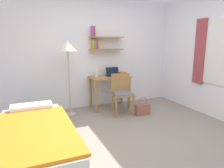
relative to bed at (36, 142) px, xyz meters
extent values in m
plane|color=gray|center=(1.52, -0.08, -0.24)|extent=(5.28, 5.28, 0.00)
cube|color=white|center=(1.52, 1.95, 1.06)|extent=(4.40, 0.05, 2.60)
cube|color=#9E703D|center=(1.77, 1.81, 1.14)|extent=(0.81, 0.22, 0.02)
cube|color=orange|center=(1.44, 1.84, 1.26)|extent=(0.02, 0.14, 0.22)
cube|color=#4CA856|center=(1.47, 1.85, 1.27)|extent=(0.03, 0.13, 0.24)
cube|color=purple|center=(1.51, 1.84, 1.26)|extent=(0.04, 0.14, 0.22)
cube|color=orange|center=(1.57, 1.85, 1.26)|extent=(0.03, 0.13, 0.21)
cube|color=#9E703D|center=(1.77, 1.81, 1.43)|extent=(0.81, 0.22, 0.02)
cube|color=purple|center=(1.44, 1.84, 1.56)|extent=(0.02, 0.14, 0.24)
cube|color=#D13D38|center=(1.48, 1.85, 1.55)|extent=(0.03, 0.12, 0.23)
cube|color=silver|center=(3.51, 0.08, 1.11)|extent=(0.02, 0.88, 1.29)
cube|color=white|center=(3.51, 0.08, 1.11)|extent=(0.01, 0.82, 1.23)
cube|color=#993D42|center=(3.48, 0.63, 1.11)|extent=(0.03, 0.28, 1.39)
cube|color=#9E703D|center=(0.00, -0.01, -0.10)|extent=(0.95, 2.06, 0.28)
cube|color=silver|center=(0.00, -0.01, 0.12)|extent=(0.91, 2.00, 0.16)
cube|color=orange|center=(0.00, -0.13, 0.22)|extent=(0.96, 1.69, 0.04)
cube|color=white|center=(0.00, 0.79, 0.25)|extent=(0.66, 0.28, 0.10)
cube|color=#9E703D|center=(1.77, 1.62, 0.51)|extent=(0.93, 0.51, 0.03)
cylinder|color=#9E703D|center=(1.36, 1.41, 0.13)|extent=(0.06, 0.06, 0.73)
cylinder|color=#9E703D|center=(2.19, 1.41, 0.13)|extent=(0.06, 0.06, 0.73)
cylinder|color=#9E703D|center=(1.36, 1.83, 0.13)|extent=(0.06, 0.06, 0.73)
cylinder|color=#9E703D|center=(2.19, 1.83, 0.13)|extent=(0.06, 0.06, 0.73)
cube|color=#9E703D|center=(1.85, 1.09, 0.21)|extent=(0.51, 0.49, 0.03)
cube|color=slate|center=(1.85, 1.09, 0.24)|extent=(0.47, 0.45, 0.04)
cube|color=#9E703D|center=(1.88, 1.27, 0.45)|extent=(0.42, 0.11, 0.38)
cylinder|color=#9E703D|center=(1.64, 0.95, -0.02)|extent=(0.04, 0.04, 0.43)
cylinder|color=#9E703D|center=(2.00, 0.88, -0.02)|extent=(0.04, 0.04, 0.43)
cylinder|color=#9E703D|center=(1.70, 1.29, -0.02)|extent=(0.04, 0.04, 0.43)
cylinder|color=#9E703D|center=(2.06, 1.22, -0.02)|extent=(0.04, 0.04, 0.43)
cylinder|color=#B2A893|center=(0.80, 1.52, -0.23)|extent=(0.24, 0.24, 0.02)
cylinder|color=#B2A893|center=(0.80, 1.52, 0.46)|extent=(0.03, 0.03, 1.36)
cone|color=silver|center=(0.80, 1.52, 1.25)|extent=(0.41, 0.41, 0.22)
cube|color=black|center=(1.89, 1.66, 0.53)|extent=(0.33, 0.20, 0.01)
cube|color=black|center=(1.89, 1.74, 0.63)|extent=(0.33, 0.06, 0.19)
cube|color=black|center=(1.89, 1.73, 0.63)|extent=(0.29, 0.05, 0.16)
cylinder|color=silver|center=(1.46, 1.66, 0.63)|extent=(0.07, 0.07, 0.21)
cube|color=#333338|center=(2.08, 1.59, 0.53)|extent=(0.18, 0.23, 0.02)
cube|color=silver|center=(2.09, 1.60, 0.56)|extent=(0.17, 0.21, 0.03)
cube|color=#333338|center=(2.08, 1.59, 0.59)|extent=(0.17, 0.22, 0.03)
cube|color=orange|center=(2.08, 1.59, 0.62)|extent=(0.17, 0.20, 0.02)
cube|color=#99564C|center=(2.23, 0.88, -0.12)|extent=(0.32, 0.13, 0.24)
torus|color=#99564C|center=(2.23, 0.88, 0.05)|extent=(0.22, 0.02, 0.22)
camera|label=1|loc=(-0.07, -2.79, 1.35)|focal=33.23mm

